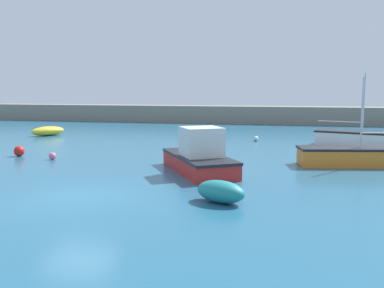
{
  "coord_description": "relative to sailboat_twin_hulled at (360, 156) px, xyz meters",
  "views": [
    {
      "loc": [
        7.22,
        -13.76,
        3.86
      ],
      "look_at": [
        1.92,
        10.27,
        0.63
      ],
      "focal_mm": 40.0,
      "sensor_mm": 36.0,
      "label": 1
    }
  ],
  "objects": [
    {
      "name": "dinghy_near_pier",
      "position": [
        -5.77,
        -8.42,
        -0.1
      ],
      "size": [
        2.07,
        1.67,
        0.75
      ],
      "rotation": [
        0.0,
        0.0,
        2.7
      ],
      "color": "teal",
      "rests_on": "ground_plane"
    },
    {
      "name": "ground_plane",
      "position": [
        -10.88,
        -8.69,
        -0.57
      ],
      "size": [
        120.0,
        120.0,
        0.2
      ],
      "primitive_type": "cube",
      "color": "#235B7A"
    },
    {
      "name": "motorboat_with_cabin",
      "position": [
        -7.52,
        -3.37,
        0.24
      ],
      "size": [
        4.49,
        5.6,
        2.11
      ],
      "rotation": [
        0.0,
        0.0,
        2.11
      ],
      "color": "red",
      "rests_on": "ground_plane"
    },
    {
      "name": "mooring_buoy_red",
      "position": [
        -18.49,
        -1.04,
        -0.18
      ],
      "size": [
        0.59,
        0.59,
        0.59
      ],
      "primitive_type": "sphere",
      "color": "red",
      "rests_on": "ground_plane"
    },
    {
      "name": "sailboat_short_mast",
      "position": [
        1.33,
        7.69,
        0.03
      ],
      "size": [
        6.25,
        3.42,
        4.87
      ],
      "rotation": [
        0.0,
        0.0,
        5.98
      ],
      "color": "white",
      "rests_on": "ground_plane"
    },
    {
      "name": "harbor_breakwater",
      "position": [
        -10.88,
        24.88,
        0.47
      ],
      "size": [
        56.71,
        2.65,
        1.89
      ],
      "primitive_type": "cube",
      "color": "gray",
      "rests_on": "ground_plane"
    },
    {
      "name": "rowboat_white_midwater",
      "position": [
        -22.67,
        8.96,
        -0.09
      ],
      "size": [
        2.44,
        2.96,
        0.76
      ],
      "rotation": [
        0.0,
        0.0,
        1.01
      ],
      "color": "yellow",
      "rests_on": "ground_plane"
    },
    {
      "name": "open_tender_yellow",
      "position": [
        -8.99,
        5.33,
        -0.1
      ],
      "size": [
        2.41,
        3.7,
        0.75
      ],
      "rotation": [
        0.0,
        0.0,
        1.23
      ],
      "color": "gray",
      "rests_on": "ground_plane"
    },
    {
      "name": "mooring_buoy_white",
      "position": [
        -5.78,
        8.94,
        -0.29
      ],
      "size": [
        0.37,
        0.37,
        0.37
      ],
      "primitive_type": "sphere",
      "color": "white",
      "rests_on": "ground_plane"
    },
    {
      "name": "sailboat_twin_hulled",
      "position": [
        0.0,
        0.0,
        0.0
      ],
      "size": [
        6.32,
        2.78,
        4.4
      ],
      "rotation": [
        0.0,
        0.0,
        3.33
      ],
      "color": "orange",
      "rests_on": "ground_plane"
    },
    {
      "name": "mooring_buoy_pink",
      "position": [
        -16.02,
        -1.7,
        -0.28
      ],
      "size": [
        0.39,
        0.39,
        0.39
      ],
      "primitive_type": "sphere",
      "color": "#EA668C",
      "rests_on": "ground_plane"
    }
  ]
}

